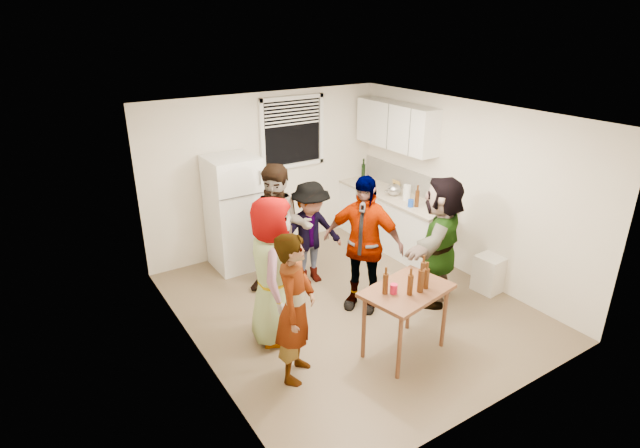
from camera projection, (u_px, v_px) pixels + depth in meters
room at (349, 305)px, 6.59m from camera, size 4.00×4.50×2.50m
window at (292, 132)px, 7.82m from camera, size 1.12×0.10×1.06m
refrigerator at (234, 213)px, 7.35m from camera, size 0.70×0.70×1.70m
counter_lower at (393, 221)px, 8.16m from camera, size 0.60×2.20×0.86m
countertop at (394, 195)px, 7.99m from camera, size 0.64×2.22×0.04m
backsplash at (408, 180)px, 8.06m from camera, size 0.03×2.20×0.36m
upper_cabinets at (396, 126)px, 7.80m from camera, size 0.34×1.60×0.70m
kettle at (394, 195)px, 7.93m from camera, size 0.26×0.22×0.21m
paper_towel at (406, 200)px, 7.73m from camera, size 0.11×0.11×0.24m
wine_bottle at (363, 180)px, 8.70m from camera, size 0.07×0.07×0.28m
beer_bottle_counter at (416, 207)px, 7.45m from camera, size 0.07×0.07×0.25m
blue_cup at (410, 207)px, 7.45m from camera, size 0.09×0.09×0.11m
picture_frame at (396, 184)px, 8.23m from camera, size 0.02×0.16×0.14m
trash_bin at (490, 274)px, 6.87m from camera, size 0.37×0.37×0.51m
serving_table at (402, 351)px, 5.68m from camera, size 1.06×0.81×0.81m
beer_bottle_table at (420, 291)px, 5.32m from camera, size 0.07×0.07×0.26m
red_cup at (393, 293)px, 5.29m from camera, size 0.08×0.08×0.11m
guest_grey at (276, 337)px, 5.94m from camera, size 1.95×1.62×0.56m
guest_stripe at (297, 374)px, 5.32m from camera, size 1.57×1.58×0.39m
guest_back_left at (282, 289)px, 6.97m from camera, size 1.62×2.00×0.68m
guest_back_right at (311, 281)px, 7.19m from camera, size 1.01×1.52×0.55m
guest_black at (361, 305)px, 6.59m from camera, size 2.07×1.87×0.44m
guest_orange at (434, 299)px, 6.74m from camera, size 2.27×2.31×0.51m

